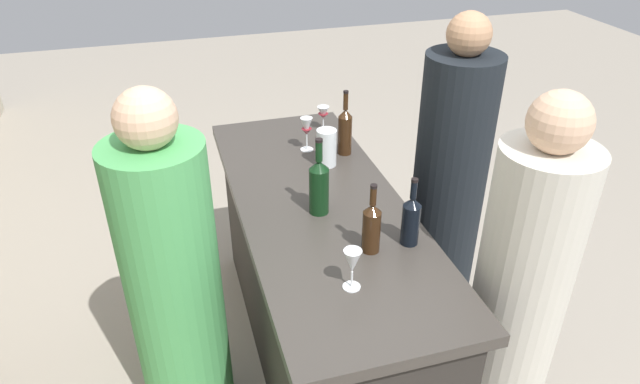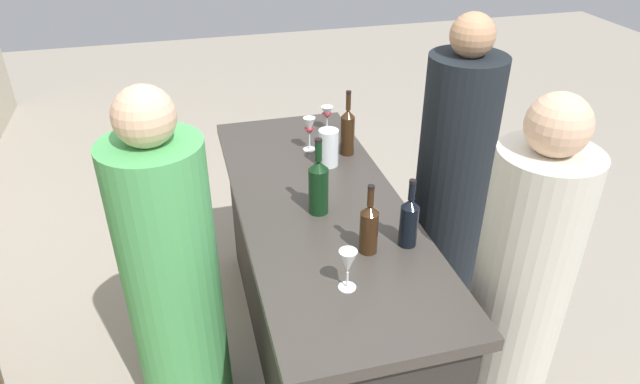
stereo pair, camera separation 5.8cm
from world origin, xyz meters
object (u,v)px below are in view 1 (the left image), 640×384
object	(u,v)px
wine_bottle_second_left_near_black	(411,219)
wine_glass_near_center	(307,128)
person_center_guest	(518,298)
person_server_behind	(174,285)
wine_bottle_leftmost_amber_brown	(372,226)
wine_bottle_center_dark_green	(319,185)
person_left_guest	(449,184)
water_pitcher	(327,148)
wine_bottle_second_right_amber_brown	(345,130)
wine_glass_near_left	(323,114)
wine_glass_near_right	(352,263)

from	to	relation	value
wine_bottle_second_left_near_black	wine_glass_near_center	bearing A→B (deg)	10.90
person_center_guest	person_server_behind	bearing A→B (deg)	-2.05
wine_bottle_leftmost_amber_brown	person_center_guest	world-z (taller)	person_center_guest
wine_bottle_center_dark_green	person_left_guest	world-z (taller)	person_left_guest
wine_bottle_second_left_near_black	water_pitcher	bearing A→B (deg)	9.71
wine_glass_near_center	person_center_guest	bearing A→B (deg)	-154.15
wine_bottle_leftmost_amber_brown	wine_bottle_second_left_near_black	world-z (taller)	wine_bottle_leftmost_amber_brown
person_center_guest	wine_bottle_leftmost_amber_brown	bearing A→B (deg)	-5.05
water_pitcher	wine_bottle_second_right_amber_brown	bearing A→B (deg)	-53.74
wine_bottle_center_dark_green	wine_bottle_second_right_amber_brown	distance (m)	0.56
wine_glass_near_left	person_center_guest	distance (m)	1.42
wine_glass_near_left	person_server_behind	world-z (taller)	person_server_behind
wine_bottle_second_right_amber_brown	wine_glass_near_center	xyz separation A→B (m)	(0.09, 0.17, -0.01)
wine_bottle_leftmost_amber_brown	wine_glass_near_right	distance (m)	0.23
wine_bottle_center_dark_green	wine_glass_near_center	xyz separation A→B (m)	(0.58, -0.10, -0.01)
wine_bottle_center_dark_green	wine_bottle_second_right_amber_brown	xyz separation A→B (m)	(0.49, -0.28, -0.00)
wine_bottle_leftmost_amber_brown	wine_glass_near_center	distance (m)	0.89
wine_bottle_second_left_near_black	person_server_behind	size ratio (longest dim) A/B	0.18
wine_glass_near_left	wine_glass_near_right	distance (m)	1.33
wine_bottle_center_dark_green	wine_glass_near_center	world-z (taller)	wine_bottle_center_dark_green
wine_bottle_center_dark_green	person_center_guest	distance (m)	0.90
wine_bottle_center_dark_green	wine_glass_near_right	size ratio (longest dim) A/B	2.14
wine_glass_near_right	person_server_behind	xyz separation A→B (m)	(0.43, 0.61, -0.31)
wine_bottle_second_right_amber_brown	person_server_behind	distance (m)	1.12
wine_glass_near_left	water_pitcher	world-z (taller)	water_pitcher
water_pitcher	person_center_guest	distance (m)	1.10
person_server_behind	wine_bottle_leftmost_amber_brown	bearing A→B (deg)	-27.74
wine_bottle_center_dark_green	wine_glass_near_right	distance (m)	0.50
person_left_guest	water_pitcher	bearing A→B (deg)	-13.23
wine_glass_near_left	person_server_behind	distance (m)	1.27
wine_bottle_second_right_amber_brown	wine_glass_near_left	distance (m)	0.31
wine_glass_near_center	person_left_guest	distance (m)	0.79
wine_bottle_leftmost_amber_brown	wine_glass_near_center	world-z (taller)	wine_bottle_leftmost_amber_brown
wine_glass_near_right	water_pitcher	world-z (taller)	water_pitcher
water_pitcher	person_left_guest	bearing A→B (deg)	-98.94
person_left_guest	wine_glass_near_left	bearing A→B (deg)	-47.45
wine_bottle_leftmost_amber_brown	person_left_guest	xyz separation A→B (m)	(0.61, -0.67, -0.27)
wine_bottle_center_dark_green	water_pitcher	bearing A→B (deg)	-21.16
wine_bottle_second_right_amber_brown	wine_glass_near_left	xyz separation A→B (m)	(0.31, 0.02, -0.03)
wine_bottle_center_dark_green	person_center_guest	xyz separation A→B (m)	(-0.55, -0.65, -0.31)
wine_bottle_second_right_amber_brown	person_left_guest	distance (m)	0.61
wine_bottle_second_left_near_black	wine_glass_near_left	distance (m)	1.11
wine_glass_near_right	person_center_guest	bearing A→B (deg)	-93.99
wine_bottle_center_dark_green	person_center_guest	size ratio (longest dim) A/B	0.21
person_server_behind	person_center_guest	bearing A→B (deg)	-29.96
wine_bottle_center_dark_green	person_left_guest	xyz separation A→B (m)	(0.30, -0.79, -0.29)
wine_bottle_leftmost_amber_brown	wine_bottle_second_right_amber_brown	distance (m)	0.82
wine_bottle_center_dark_green	wine_glass_near_center	distance (m)	0.59
wine_bottle_leftmost_amber_brown	person_left_guest	world-z (taller)	person_left_guest
wine_glass_near_left	wine_bottle_second_left_near_black	bearing A→B (deg)	-179.00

